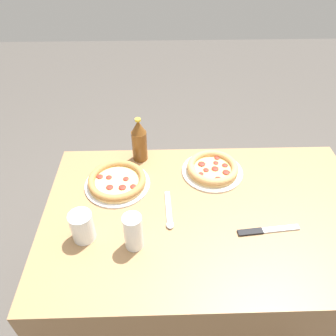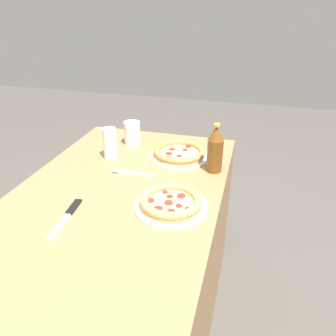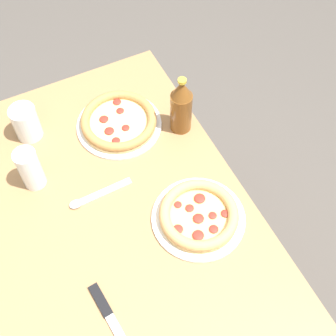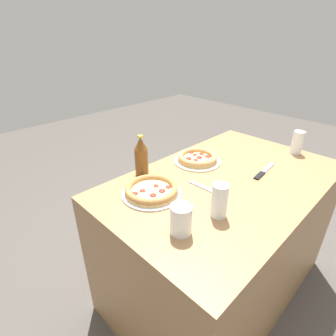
# 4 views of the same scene
# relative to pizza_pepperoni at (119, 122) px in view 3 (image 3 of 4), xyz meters

# --- Properties ---
(ground_plane) EXTENTS (8.00, 8.00, 0.00)m
(ground_plane) POSITION_rel_pizza_pepperoni_xyz_m (0.36, -0.16, -0.79)
(ground_plane) COLOR #4C4742
(table) EXTENTS (1.26, 0.79, 0.77)m
(table) POSITION_rel_pizza_pepperoni_xyz_m (0.36, -0.16, -0.41)
(table) COLOR #997047
(table) RESTS_ON ground_plane
(pizza_pepperoni) EXTENTS (0.27, 0.27, 0.04)m
(pizza_pepperoni) POSITION_rel_pizza_pepperoni_xyz_m (0.00, 0.00, 0.00)
(pizza_pepperoni) COLOR silver
(pizza_pepperoni) RESTS_ON table
(pizza_veggie) EXTENTS (0.26, 0.26, 0.04)m
(pizza_veggie) POSITION_rel_pizza_pepperoni_xyz_m (0.40, 0.07, 0.00)
(pizza_veggie) COLOR silver
(pizza_veggie) RESTS_ON table
(glass_lemonade) EXTENTS (0.08, 0.08, 0.11)m
(glass_lemonade) POSITION_rel_pizza_pepperoni_xyz_m (-0.09, -0.26, 0.03)
(glass_lemonade) COLOR white
(glass_lemonade) RESTS_ON table
(glass_mango_juice) EXTENTS (0.06, 0.06, 0.14)m
(glass_mango_juice) POSITION_rel_pizza_pepperoni_xyz_m (0.09, -0.30, 0.04)
(glass_mango_juice) COLOR white
(glass_mango_juice) RESTS_ON table
(beer_bottle) EXTENTS (0.07, 0.07, 0.21)m
(beer_bottle) POSITION_rel_pizza_pepperoni_xyz_m (0.09, 0.17, 0.08)
(beer_bottle) COLOR brown
(beer_bottle) RESTS_ON table
(knife) EXTENTS (0.23, 0.05, 0.01)m
(knife) POSITION_rel_pizza_pepperoni_xyz_m (0.55, -0.26, -0.02)
(knife) COLOR black
(knife) RESTS_ON table
(spoon) EXTENTS (0.03, 0.19, 0.01)m
(spoon) POSITION_rel_pizza_pepperoni_xyz_m (0.21, -0.17, -0.02)
(spoon) COLOR silver
(spoon) RESTS_ON table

